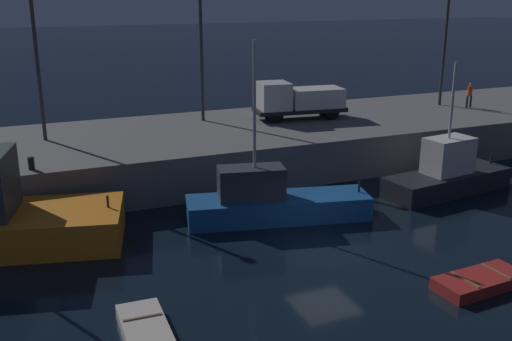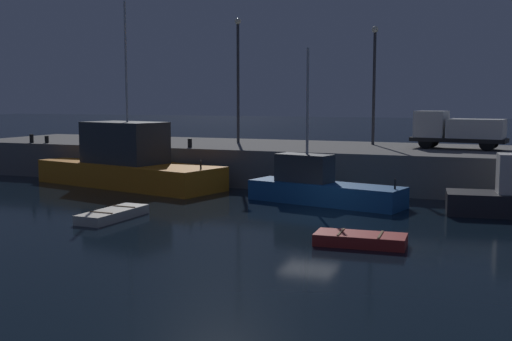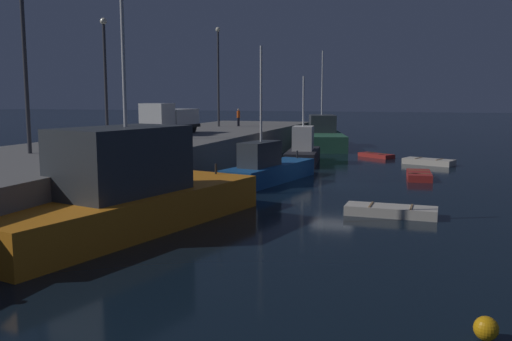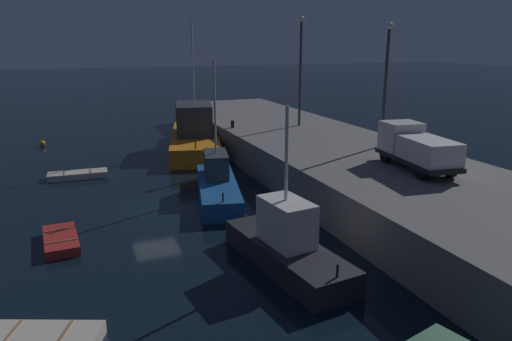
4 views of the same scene
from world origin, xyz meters
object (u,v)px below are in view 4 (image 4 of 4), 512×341
object	(u,v)px
dinghy_red_small	(38,340)
lamp_post_west	(301,64)
mooring_buoy_near	(42,144)
rowboat_white_mid	(78,175)
bollard_west	(193,106)
fishing_boat_white	(195,134)
lamp_post_east	(386,76)
fishing_trawler_red	(217,183)
utility_truck	(416,147)
bollard_east	(197,107)
bollard_central	(233,124)
dinghy_orange_near	(61,240)
fishing_trawler_green	(287,246)

from	to	relation	value
dinghy_red_small	lamp_post_west	xyz separation A→B (m)	(-20.86, 19.15, 7.14)
dinghy_red_small	mooring_buoy_near	world-z (taller)	mooring_buoy_near
rowboat_white_mid	bollard_west	xyz separation A→B (m)	(-14.88, 11.89, 2.42)
fishing_boat_white	lamp_post_east	distance (m)	17.30
fishing_trawler_red	utility_truck	size ratio (longest dim) A/B	1.46
fishing_trawler_red	bollard_east	distance (m)	21.67
fishing_boat_white	bollard_west	bearing A→B (deg)	166.82
utility_truck	bollard_central	size ratio (longest dim) A/B	10.15
fishing_boat_white	rowboat_white_mid	bearing A→B (deg)	-60.26
dinghy_orange_near	bollard_east	world-z (taller)	bollard_east
dinghy_red_small	lamp_post_east	distance (m)	24.57
mooring_buoy_near	bollard_central	xyz separation A→B (m)	(9.63, 14.78, 2.36)
fishing_boat_white	lamp_post_east	size ratio (longest dim) A/B	1.70
dinghy_orange_near	bollard_west	bearing A→B (deg)	154.02
fishing_trawler_red	rowboat_white_mid	world-z (taller)	fishing_trawler_red
utility_truck	bollard_east	world-z (taller)	utility_truck
fishing_trawler_red	lamp_post_west	world-z (taller)	lamp_post_west
bollard_west	bollard_east	bearing A→B (deg)	7.11
dinghy_orange_near	lamp_post_west	world-z (taller)	lamp_post_west
fishing_trawler_red	bollard_west	bearing A→B (deg)	169.53
fishing_trawler_green	mooring_buoy_near	distance (m)	31.20
fishing_trawler_red	lamp_post_east	distance (m)	12.83
fishing_boat_white	rowboat_white_mid	distance (m)	11.24
fishing_trawler_red	dinghy_orange_near	size ratio (longest dim) A/B	2.49
mooring_buoy_near	bollard_central	distance (m)	17.80
fishing_boat_white	bollard_west	xyz separation A→B (m)	(-9.33, 2.18, 1.21)
dinghy_red_small	fishing_trawler_red	bearing A→B (deg)	142.02
fishing_boat_white	mooring_buoy_near	size ratio (longest dim) A/B	25.72
fishing_trawler_green	mooring_buoy_near	bearing A→B (deg)	-160.38
lamp_post_west	fishing_trawler_green	bearing A→B (deg)	-27.60
fishing_boat_white	utility_truck	bearing A→B (deg)	21.52
bollard_east	dinghy_orange_near	bearing A→B (deg)	-27.32
bollard_west	bollard_central	xyz separation A→B (m)	(12.50, 0.17, -0.01)
fishing_boat_white	dinghy_orange_near	world-z (taller)	fishing_boat_white
dinghy_orange_near	lamp_post_east	world-z (taller)	lamp_post_east
mooring_buoy_near	bollard_central	size ratio (longest dim) A/B	0.90
fishing_trawler_green	rowboat_white_mid	size ratio (longest dim) A/B	1.87
fishing_boat_white	fishing_trawler_green	distance (m)	23.01
fishing_trawler_red	rowboat_white_mid	xyz separation A→B (m)	(-7.49, -7.76, -0.64)
fishing_trawler_red	mooring_buoy_near	distance (m)	22.15
fishing_trawler_red	fishing_boat_white	distance (m)	13.20
fishing_trawler_green	bollard_west	size ratio (longest dim) A/B	12.14
lamp_post_west	bollard_east	bearing A→B (deg)	-155.76
mooring_buoy_near	lamp_post_east	size ratio (longest dim) A/B	0.07
fishing_trawler_green	fishing_trawler_red	bearing A→B (deg)	179.97
fishing_trawler_red	utility_truck	world-z (taller)	fishing_trawler_red
dinghy_orange_near	bollard_west	distance (m)	29.52
fishing_trawler_red	lamp_post_west	xyz separation A→B (m)	(-8.89, 9.81, 6.51)
dinghy_red_small	bollard_central	bearing A→B (deg)	148.01
fishing_trawler_red	utility_truck	bearing A→B (deg)	57.63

